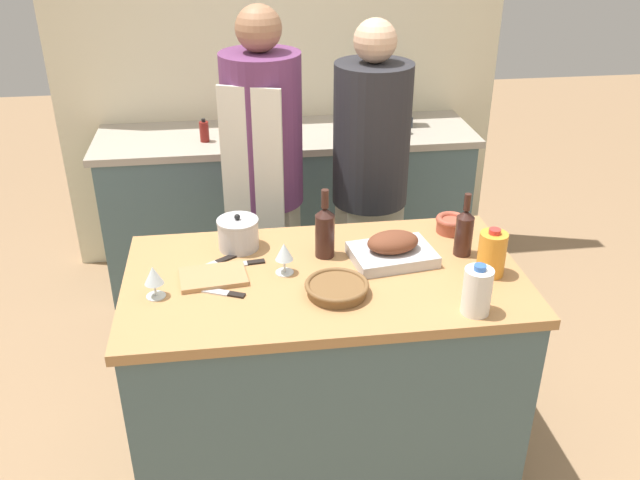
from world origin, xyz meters
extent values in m
plane|color=#9E7A56|center=(0.00, 0.00, 0.00)|extent=(12.00, 12.00, 0.00)
cube|color=#4C666B|center=(0.00, 0.00, 0.44)|extent=(1.45, 0.79, 0.88)
cube|color=#B27F4C|center=(0.00, 0.00, 0.90)|extent=(1.49, 0.81, 0.04)
cube|color=#4C666B|center=(0.00, 1.57, 0.45)|extent=(2.11, 0.58, 0.90)
cube|color=#ADA393|center=(0.00, 1.57, 0.92)|extent=(2.18, 0.60, 0.04)
cube|color=beige|center=(0.00, 1.92, 1.27)|extent=(2.68, 0.10, 2.55)
cube|color=#BCBCC1|center=(0.28, 0.07, 0.94)|extent=(0.34, 0.27, 0.04)
ellipsoid|color=brown|center=(0.28, 0.07, 1.00)|extent=(0.22, 0.16, 0.08)
cylinder|color=brown|center=(0.02, -0.14, 0.94)|extent=(0.21, 0.21, 0.04)
torus|color=brown|center=(0.02, -0.14, 0.96)|extent=(0.23, 0.23, 0.02)
cube|color=#AD7F51|center=(-0.41, 0.02, 0.93)|extent=(0.26, 0.19, 0.02)
cylinder|color=#B7B7BC|center=(-0.31, 0.25, 0.98)|extent=(0.16, 0.16, 0.11)
cylinder|color=#B7B7BC|center=(-0.31, 0.25, 1.04)|extent=(0.17, 0.17, 0.01)
sphere|color=black|center=(-0.31, 0.25, 1.06)|extent=(0.02, 0.02, 0.02)
cylinder|color=#A84C38|center=(0.57, 0.27, 0.95)|extent=(0.12, 0.12, 0.06)
torus|color=#A84C38|center=(0.57, 0.27, 0.97)|extent=(0.13, 0.13, 0.03)
cylinder|color=orange|center=(0.61, -0.08, 1.00)|extent=(0.10, 0.10, 0.17)
cylinder|color=red|center=(0.61, -0.08, 1.10)|extent=(0.04, 0.04, 0.02)
cylinder|color=white|center=(0.47, -0.32, 1.00)|extent=(0.10, 0.10, 0.17)
cylinder|color=#3360B2|center=(0.47, -0.32, 1.09)|extent=(0.04, 0.04, 0.02)
cylinder|color=#381E19|center=(0.02, 0.14, 1.01)|extent=(0.08, 0.08, 0.17)
cone|color=#381E19|center=(0.02, 0.14, 1.11)|extent=(0.08, 0.08, 0.03)
cylinder|color=#381E19|center=(0.02, 0.14, 1.16)|extent=(0.03, 0.03, 0.07)
cylinder|color=#381E19|center=(0.56, 0.08, 1.00)|extent=(0.07, 0.07, 0.16)
cone|color=#381E19|center=(0.56, 0.08, 1.09)|extent=(0.07, 0.07, 0.03)
cylinder|color=#381E19|center=(0.56, 0.08, 1.14)|extent=(0.03, 0.03, 0.07)
cylinder|color=silver|center=(-0.61, -0.07, 0.92)|extent=(0.07, 0.07, 0.00)
cylinder|color=silver|center=(-0.61, -0.07, 0.95)|extent=(0.01, 0.01, 0.05)
cone|color=silver|center=(-0.61, -0.07, 1.01)|extent=(0.07, 0.07, 0.07)
cylinder|color=silver|center=(-0.15, 0.03, 0.92)|extent=(0.07, 0.07, 0.00)
cylinder|color=silver|center=(-0.15, 0.03, 0.95)|extent=(0.01, 0.01, 0.05)
cone|color=silver|center=(-0.15, 0.03, 1.01)|extent=(0.07, 0.07, 0.07)
cube|color=#B7B7BC|center=(-0.46, 0.09, 0.92)|extent=(0.14, 0.11, 0.01)
cube|color=black|center=(-0.36, 0.16, 0.92)|extent=(0.09, 0.07, 0.01)
cube|color=#B7B7BC|center=(-0.40, -0.08, 0.92)|extent=(0.10, 0.07, 0.01)
cube|color=black|center=(-0.33, -0.11, 0.92)|extent=(0.07, 0.05, 0.01)
cube|color=#B7B7BC|center=(-0.34, 0.11, 0.92)|extent=(0.11, 0.04, 0.01)
cube|color=black|center=(-0.25, 0.12, 0.92)|extent=(0.07, 0.03, 0.01)
cube|color=#333842|center=(0.65, 1.63, 0.97)|extent=(0.18, 0.14, 0.06)
cylinder|color=#B7B7BC|center=(0.63, 1.63, 1.05)|extent=(0.13, 0.13, 0.11)
cube|color=#333842|center=(0.72, 1.63, 1.09)|extent=(0.05, 0.08, 0.19)
cube|color=#333842|center=(0.65, 1.63, 1.24)|extent=(0.17, 0.08, 0.10)
cylinder|color=maroon|center=(-0.46, 1.49, 0.99)|extent=(0.05, 0.05, 0.11)
cylinder|color=black|center=(-0.46, 1.49, 1.06)|extent=(0.02, 0.02, 0.02)
cylinder|color=#234C28|center=(0.65, 1.48, 1.01)|extent=(0.06, 0.06, 0.14)
cylinder|color=black|center=(0.65, 1.48, 1.09)|extent=(0.02, 0.02, 0.02)
cylinder|color=maroon|center=(-0.19, 1.69, 1.02)|extent=(0.07, 0.07, 0.17)
cylinder|color=black|center=(-0.19, 1.69, 1.11)|extent=(0.03, 0.03, 0.02)
cube|color=beige|center=(-0.17, 0.85, 0.42)|extent=(0.35, 0.29, 0.85)
cylinder|color=#663360|center=(-0.17, 0.85, 1.20)|extent=(0.37, 0.37, 0.71)
sphere|color=#996B4C|center=(-0.17, 0.85, 1.66)|extent=(0.21, 0.21, 0.21)
cube|color=silver|center=(-0.23, 0.69, 1.00)|extent=(0.27, 0.12, 0.90)
cube|color=beige|center=(0.35, 0.85, 0.41)|extent=(0.32, 0.24, 0.82)
cylinder|color=#28282D|center=(0.35, 0.85, 1.16)|extent=(0.37, 0.37, 0.68)
sphere|color=#DBAD89|center=(0.35, 0.85, 1.60)|extent=(0.20, 0.20, 0.20)
camera|label=1|loc=(-0.31, -2.16, 2.22)|focal=38.00mm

